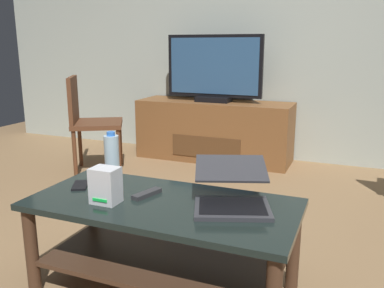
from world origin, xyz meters
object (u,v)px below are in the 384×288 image
Objects in this scene: router_box at (106,185)px; water_bottle_near at (112,160)px; side_chair at (88,118)px; tv_remote at (146,194)px; laptop at (232,191)px; coffee_table at (163,230)px; media_cabinet at (214,131)px; television at (214,70)px; cell_phone at (80,185)px.

water_bottle_near reaches higher than router_box.
side_chair is 5.45× the size of tv_remote.
tv_remote is (-0.40, -0.05, -0.05)m from laptop.
side_chair is at bearing 141.97° from laptop.
side_chair reaches higher than tv_remote.
water_bottle_near is (-0.34, 0.12, 0.27)m from coffee_table.
media_cabinet is 0.61m from television.
television is 6.88× the size of cell_phone.
water_bottle_near is at bearing 4.84° from cell_phone.
router_box is at bearing -57.92° from cell_phone.
television is 2.19m from water_bottle_near.
media_cabinet reaches higher than tv_remote.
router_box is at bearing -82.30° from media_cabinet.
television reaches higher than water_bottle_near.
coffee_table is 0.45m from water_bottle_near.
television reaches higher than coffee_table.
laptop is 0.41m from tv_remote.
laptop is 0.77m from cell_phone.
side_chair is 1.76m from water_bottle_near.
side_chair is 5.39× the size of router_box.
side_chair reaches higher than media_cabinet.
laptop is at bearing 19.69° from router_box.
tv_remote is at bearing -78.60° from television.
router_box reaches higher than coffee_table.
coffee_table is 7.52× the size of router_box.
television is 1.10× the size of side_chair.
media_cabinet is 9.56× the size of router_box.
cell_phone is (-0.13, -0.09, -0.12)m from water_bottle_near.
router_box is at bearing -114.51° from tv_remote.
television is 3.54× the size of water_bottle_near.
side_chair reaches higher than cell_phone.
media_cabinet is 2.28m from cell_phone.
media_cabinet is at bearing 111.04° from laptop.
television is 2.33m from tv_remote.
television reaches higher than cell_phone.
cell_phone is (-0.24, 0.14, -0.08)m from router_box.
media_cabinet is 1.61× the size of television.
cell_phone is at bearing -146.22° from water_bottle_near.
cell_phone is at bearing -87.93° from television.
router_box reaches higher than media_cabinet.
television is 5.95× the size of router_box.
laptop is 3.04× the size of tv_remote.
coffee_table is 2.50× the size of laptop.
coffee_table is 2.42m from television.
coffee_table is 4.48× the size of water_bottle_near.
side_chair is at bearing 95.84° from cell_phone.
side_chair reaches higher than water_bottle_near.
router_box is 0.60× the size of water_bottle_near.
media_cabinet reaches higher than cell_phone.
tv_remote is at bearing -27.72° from cell_phone.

